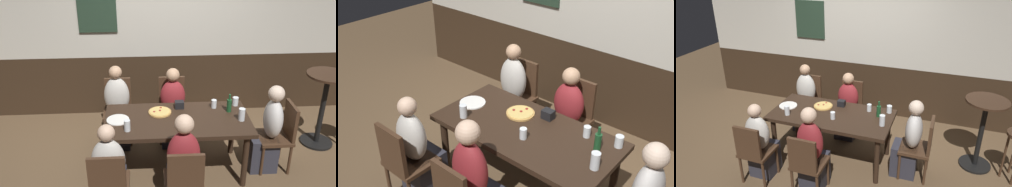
# 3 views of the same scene
# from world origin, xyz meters

# --- Properties ---
(ground_plane) EXTENTS (12.00, 12.00, 0.00)m
(ground_plane) POSITION_xyz_m (0.00, 0.00, 0.00)
(ground_plane) COLOR brown
(wall_back) EXTENTS (6.40, 0.13, 2.60)m
(wall_back) POSITION_xyz_m (-0.01, 1.65, 1.30)
(wall_back) COLOR #332316
(wall_back) RESTS_ON ground_plane
(dining_table) EXTENTS (1.72, 0.85, 0.74)m
(dining_table) POSITION_xyz_m (0.00, 0.00, 0.66)
(dining_table) COLOR black
(dining_table) RESTS_ON ground_plane
(chair_left_far) EXTENTS (0.40, 0.40, 0.88)m
(chair_left_far) POSITION_xyz_m (-0.75, 0.84, 0.50)
(chair_left_far) COLOR #422B1C
(chair_left_far) RESTS_ON ground_plane
(chair_mid_near) EXTENTS (0.40, 0.40, 0.88)m
(chair_mid_near) POSITION_xyz_m (0.00, -0.84, 0.50)
(chair_mid_near) COLOR #422B1C
(chair_mid_near) RESTS_ON ground_plane
(chair_left_near) EXTENTS (0.40, 0.40, 0.88)m
(chair_left_near) POSITION_xyz_m (-0.75, -0.84, 0.50)
(chair_left_near) COLOR #422B1C
(chair_left_near) RESTS_ON ground_plane
(chair_head_east) EXTENTS (0.40, 0.40, 0.88)m
(chair_head_east) POSITION_xyz_m (1.27, 0.00, 0.50)
(chair_head_east) COLOR #422B1C
(chair_head_east) RESTS_ON ground_plane
(chair_mid_far) EXTENTS (0.40, 0.40, 0.88)m
(chair_mid_far) POSITION_xyz_m (0.00, 0.84, 0.50)
(chair_mid_far) COLOR #422B1C
(chair_mid_far) RESTS_ON ground_plane
(person_left_far) EXTENTS (0.34, 0.37, 1.14)m
(person_left_far) POSITION_xyz_m (-0.75, 0.68, 0.48)
(person_left_far) COLOR #2D2D38
(person_left_far) RESTS_ON ground_plane
(person_mid_near) EXTENTS (0.34, 0.37, 1.18)m
(person_mid_near) POSITION_xyz_m (0.00, -0.68, 0.50)
(person_mid_near) COLOR #2D2D38
(person_mid_near) RESTS_ON ground_plane
(person_left_near) EXTENTS (0.34, 0.37, 1.10)m
(person_left_near) POSITION_xyz_m (-0.75, -0.67, 0.46)
(person_left_near) COLOR #2D2D38
(person_left_near) RESTS_ON ground_plane
(person_head_east) EXTENTS (0.37, 0.34, 1.13)m
(person_head_east) POSITION_xyz_m (1.11, 0.00, 0.48)
(person_head_east) COLOR #2D2D38
(person_head_east) RESTS_ON ground_plane
(person_mid_far) EXTENTS (0.34, 0.37, 1.09)m
(person_mid_far) POSITION_xyz_m (-0.00, 0.67, 0.46)
(person_mid_far) COLOR #2D2D38
(person_mid_far) RESTS_ON ground_plane
(pizza) EXTENTS (0.28, 0.28, 0.03)m
(pizza) POSITION_xyz_m (-0.20, 0.16, 0.75)
(pizza) COLOR tan
(pizza) RESTS_ON dining_table
(highball_clear) EXTENTS (0.07, 0.07, 0.11)m
(highball_clear) POSITION_xyz_m (0.76, 0.30, 0.79)
(highball_clear) COLOR silver
(highball_clear) RESTS_ON dining_table
(beer_glass_tall) EXTENTS (0.07, 0.07, 0.11)m
(beer_glass_tall) POSITION_xyz_m (0.48, 0.25, 0.79)
(beer_glass_tall) COLOR silver
(beer_glass_tall) RESTS_ON dining_table
(tumbler_short) EXTENTS (0.07, 0.07, 0.10)m
(tumbler_short) POSITION_xyz_m (0.07, -0.13, 0.78)
(tumbler_short) COLOR silver
(tumbler_short) RESTS_ON dining_table
(beer_glass_half) EXTENTS (0.07, 0.07, 0.13)m
(beer_glass_half) POSITION_xyz_m (-0.58, -0.23, 0.80)
(beer_glass_half) COLOR silver
(beer_glass_half) RESTS_ON dining_table
(pint_glass_stout) EXTENTS (0.08, 0.08, 0.15)m
(pint_glass_stout) POSITION_xyz_m (0.75, -0.08, 0.80)
(pint_glass_stout) COLOR silver
(pint_glass_stout) RESTS_ON dining_table
(beer_bottle_green) EXTENTS (0.06, 0.06, 0.23)m
(beer_bottle_green) POSITION_xyz_m (0.64, 0.14, 0.83)
(beer_bottle_green) COLOR #194723
(beer_bottle_green) RESTS_ON dining_table
(plate_white_large) EXTENTS (0.26, 0.26, 0.01)m
(plate_white_large) POSITION_xyz_m (-0.70, 0.01, 0.75)
(plate_white_large) COLOR white
(plate_white_large) RESTS_ON dining_table
(condiment_caddy) EXTENTS (0.11, 0.09, 0.09)m
(condiment_caddy) POSITION_xyz_m (0.05, 0.27, 0.79)
(condiment_caddy) COLOR black
(condiment_caddy) RESTS_ON dining_table
(side_bar_table) EXTENTS (0.56, 0.56, 1.05)m
(side_bar_table) POSITION_xyz_m (2.02, 0.50, 0.62)
(side_bar_table) COLOR black
(side_bar_table) RESTS_ON ground_plane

